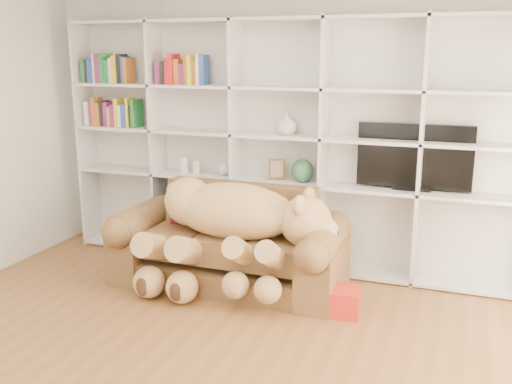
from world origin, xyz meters
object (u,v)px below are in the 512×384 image
at_px(sofa, 230,248).
at_px(teddy_bear, 231,224).
at_px(gift_box, 343,302).
at_px(tv, 414,157).

relative_size(sofa, teddy_bear, 1.23).
height_order(teddy_bear, gift_box, teddy_bear).
bearing_deg(tv, gift_box, -113.24).
distance_m(sofa, tv, 1.86).
height_order(teddy_bear, tv, tv).
xyz_separation_m(sofa, teddy_bear, (0.09, -0.17, 0.29)).
xyz_separation_m(teddy_bear, tv, (1.44, 0.83, 0.54)).
height_order(sofa, teddy_bear, teddy_bear).
relative_size(sofa, tv, 2.06).
relative_size(sofa, gift_box, 7.66).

